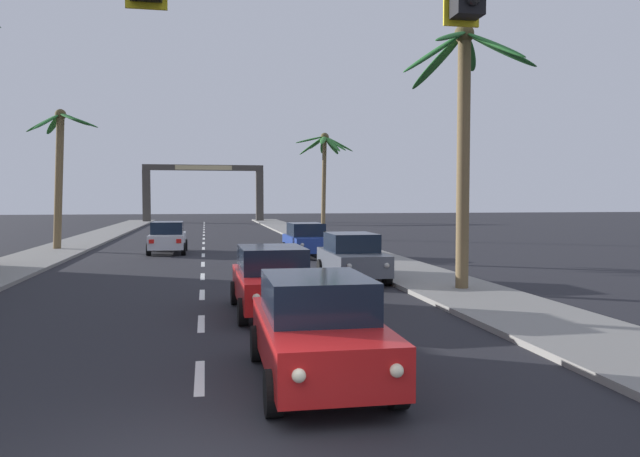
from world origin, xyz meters
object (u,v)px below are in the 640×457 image
sedan_lead_at_stop_bar (318,328)px  palm_right_farthest (324,157)px  traffic_signal_mast (478,28)px  palm_left_third (60,157)px  sedan_third_in_queue (272,279)px  town_gateway_arch (204,185)px  sedan_parked_mid_kerb (306,239)px  sedan_parked_nearest_kerb (352,256)px  sedan_oncoming_far (168,237)px  palm_right_second (464,110)px

sedan_lead_at_stop_bar → palm_right_farthest: size_ratio=0.59×
traffic_signal_mast → palm_left_third: 31.34m
sedan_third_in_queue → town_gateway_arch: town_gateway_arch is taller
sedan_third_in_queue → sedan_parked_mid_kerb: bearing=77.4°
sedan_parked_mid_kerb → traffic_signal_mast: bearing=-94.8°
traffic_signal_mast → sedan_third_in_queue: size_ratio=2.33×
sedan_parked_nearest_kerb → palm_right_farthest: palm_right_farthest is taller
palm_left_third → sedan_oncoming_far: bearing=-22.9°
palm_left_third → town_gateway_arch: size_ratio=0.53×
sedan_third_in_queue → palm_right_second: (6.14, 2.27, 4.77)m
sedan_lead_at_stop_bar → palm_left_third: (-9.59, 26.38, 4.34)m
sedan_lead_at_stop_bar → sedan_third_in_queue: same height
palm_right_farthest → sedan_parked_nearest_kerb: bearing=-98.6°
sedan_third_in_queue → palm_right_second: 8.10m
sedan_oncoming_far → palm_right_second: 19.06m
sedan_lead_at_stop_bar → palm_right_farthest: palm_right_farthest is taller
palm_right_farthest → palm_right_second: bearing=-91.4°
palm_right_farthest → town_gateway_arch: 34.90m
sedan_parked_mid_kerb → town_gateway_arch: bearing=96.2°
sedan_lead_at_stop_bar → town_gateway_arch: bearing=91.6°
traffic_signal_mast → town_gateway_arch: bearing=92.5°
palm_right_second → palm_right_farthest: bearing=88.6°
sedan_oncoming_far → palm_left_third: size_ratio=0.57×
sedan_oncoming_far → palm_right_farthest: size_ratio=0.59×
traffic_signal_mast → sedan_parked_nearest_kerb: traffic_signal_mast is taller
traffic_signal_mast → sedan_parked_mid_kerb: (1.99, 23.75, -3.96)m
palm_right_second → town_gateway_arch: (-7.92, 59.15, -1.09)m
sedan_third_in_queue → sedan_lead_at_stop_bar: bearing=-89.3°
palm_right_second → sedan_parked_nearest_kerb: bearing=129.0°
sedan_parked_nearest_kerb → palm_left_third: (-12.96, 14.80, 4.34)m
traffic_signal_mast → palm_left_third: palm_left_third is taller
sedan_parked_nearest_kerb → town_gateway_arch: town_gateway_arch is taller
sedan_lead_at_stop_bar → palm_left_third: palm_left_third is taller
town_gateway_arch → sedan_oncoming_far: bearing=-92.4°
palm_right_second → sedan_parked_mid_kerb: bearing=102.8°
sedan_third_in_queue → palm_right_second: bearing=20.2°
sedan_parked_nearest_kerb → palm_right_farthest: (3.31, 22.01, 5.01)m
palm_right_second → palm_right_farthest: size_ratio=1.08×
palm_right_second → sedan_oncoming_far: bearing=122.0°
sedan_third_in_queue → palm_right_farthest: palm_right_farthest is taller
traffic_signal_mast → palm_right_second: (4.82, 11.27, 0.81)m
sedan_oncoming_far → sedan_parked_nearest_kerb: 14.21m
sedan_oncoming_far → palm_right_second: size_ratio=0.54×
sedan_parked_nearest_kerb → palm_right_farthest: 22.81m
sedan_lead_at_stop_bar → sedan_oncoming_far: bearing=98.8°
sedan_parked_nearest_kerb → sedan_parked_mid_kerb: 9.15m
sedan_lead_at_stop_bar → sedan_oncoming_far: size_ratio=1.00×
traffic_signal_mast → sedan_parked_mid_kerb: traffic_signal_mast is taller
sedan_lead_at_stop_bar → sedan_third_in_queue: 5.98m
sedan_parked_nearest_kerb → palm_left_third: size_ratio=0.57×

